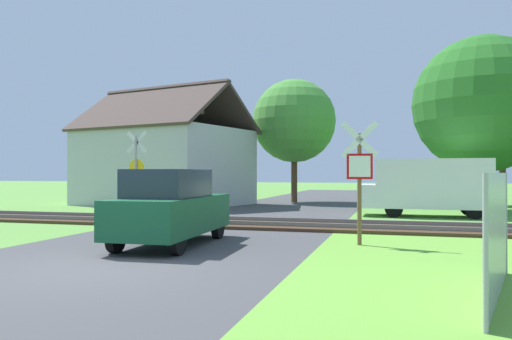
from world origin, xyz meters
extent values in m
plane|color=#5B933D|center=(0.00, 0.00, 0.00)|extent=(160.00, 160.00, 0.00)
cube|color=#424244|center=(0.00, 2.00, 0.00)|extent=(6.83, 80.00, 0.01)
cube|color=#422D1E|center=(0.00, 7.56, 0.05)|extent=(60.00, 2.60, 0.10)
cube|color=slate|center=(0.00, 8.28, 0.16)|extent=(60.00, 0.08, 0.12)
cube|color=slate|center=(0.00, 6.84, 0.16)|extent=(60.00, 0.08, 0.12)
cylinder|color=brown|center=(4.29, 4.12, 1.32)|extent=(0.10, 0.10, 2.63)
cube|color=red|center=(4.30, 4.06, 1.85)|extent=(0.60, 0.12, 0.60)
cube|color=white|center=(4.31, 4.04, 1.85)|extent=(0.49, 0.09, 0.49)
cube|color=white|center=(4.30, 4.06, 2.48)|extent=(0.87, 0.16, 0.88)
cube|color=white|center=(4.30, 4.06, 2.48)|extent=(0.87, 0.16, 0.88)
cylinder|color=#9E9EA5|center=(-4.68, 9.60, 1.57)|extent=(0.09, 0.09, 3.15)
cube|color=white|center=(-4.68, 9.66, 2.90)|extent=(0.88, 0.03, 0.88)
cube|color=white|center=(-4.68, 9.66, 2.90)|extent=(0.88, 0.03, 0.88)
cylinder|color=yellow|center=(-4.68, 9.67, 1.93)|extent=(0.64, 0.03, 0.64)
cube|color=#B7B7BC|center=(-6.87, 16.58, 2.00)|extent=(9.07, 7.95, 4.01)
cube|color=#473833|center=(-7.24, 15.05, 5.11)|extent=(8.81, 5.38, 2.56)
cube|color=#473833|center=(-6.50, 18.11, 5.11)|extent=(8.81, 5.38, 2.56)
cube|color=brown|center=(-4.79, 16.07, 5.28)|extent=(0.60, 0.60, 1.10)
cylinder|color=#513823|center=(10.35, 20.28, 1.32)|extent=(0.32, 0.32, 2.64)
sphere|color=#286B23|center=(10.35, 20.28, 4.48)|extent=(4.90, 4.90, 4.90)
cylinder|color=#513823|center=(-0.59, 20.49, 1.46)|extent=(0.35, 0.35, 2.91)
sphere|color=#478E38|center=(-0.59, 20.49, 4.71)|extent=(4.81, 4.81, 4.81)
cylinder|color=#513823|center=(8.76, 15.92, 1.24)|extent=(0.36, 0.36, 2.47)
sphere|color=#286B23|center=(8.76, 15.92, 4.71)|extent=(5.98, 5.98, 5.98)
cube|color=white|center=(6.45, 12.66, 1.29)|extent=(4.20, 1.91, 1.90)
cube|color=white|center=(4.00, 12.67, 0.79)|extent=(0.70, 1.81, 0.90)
cube|color=#19232D|center=(4.37, 12.66, 1.62)|extent=(0.04, 1.62, 0.85)
cube|color=navy|center=(6.45, 13.62, 0.96)|extent=(3.78, 0.02, 0.16)
cylinder|color=black|center=(5.02, 13.44, 0.34)|extent=(0.68, 0.18, 0.68)
cylinder|color=black|center=(5.02, 11.88, 0.34)|extent=(0.68, 0.18, 0.68)
cylinder|color=black|center=(7.88, 13.44, 0.34)|extent=(0.68, 0.18, 0.68)
cylinder|color=black|center=(7.88, 11.88, 0.34)|extent=(0.68, 0.18, 0.68)
cube|color=#144C2D|center=(0.04, 2.93, 0.72)|extent=(1.81, 4.07, 0.84)
cube|color=#19232D|center=(0.05, 2.73, 1.46)|extent=(1.49, 2.26, 0.64)
cylinder|color=black|center=(0.68, 4.32, 0.30)|extent=(0.21, 0.61, 0.60)
cylinder|color=black|center=(-0.72, 4.26, 0.30)|extent=(0.21, 0.61, 0.60)
cylinder|color=black|center=(0.80, 1.60, 0.30)|extent=(0.21, 0.61, 0.60)
cylinder|color=black|center=(-0.60, 1.54, 0.30)|extent=(0.21, 0.61, 0.60)
cylinder|color=#9E9EA5|center=(6.05, -2.08, 0.85)|extent=(0.06, 0.06, 1.70)
cylinder|color=#9E9EA5|center=(6.90, 1.39, 0.85)|extent=(0.06, 0.06, 1.70)
cube|color=#ADB2B7|center=(6.48, -0.35, 0.85)|extent=(0.87, 3.48, 1.70)
camera|label=1|loc=(5.16, -7.82, 1.70)|focal=35.00mm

